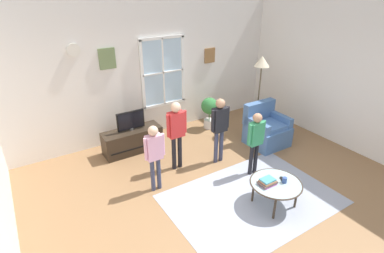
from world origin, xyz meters
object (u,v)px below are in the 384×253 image
(television, at_px, (131,121))
(coffee_table, at_px, (276,184))
(person_pink_shirt, at_px, (154,151))
(person_green_shirt, at_px, (256,137))
(floor_lamp, at_px, (261,69))
(potted_plant_by_window, at_px, (209,109))
(book_stack, at_px, (267,182))
(remote_near_books, at_px, (282,180))
(tv_stand, at_px, (133,140))
(person_black_shirt, at_px, (220,123))
(armchair, at_px, (266,130))
(cup, at_px, (285,180))
(person_red_shirt, at_px, (176,128))

(television, distance_m, coffee_table, 2.98)
(coffee_table, relative_size, person_pink_shirt, 0.67)
(person_green_shirt, distance_m, floor_lamp, 1.91)
(potted_plant_by_window, bearing_deg, book_stack, -107.38)
(person_pink_shirt, bearing_deg, remote_near_books, -41.25)
(tv_stand, xyz_separation_m, person_black_shirt, (1.24, -1.24, 0.57))
(remote_near_books, height_order, person_black_shirt, person_black_shirt)
(television, xyz_separation_m, coffee_table, (1.22, -2.71, -0.30))
(armchair, xyz_separation_m, person_green_shirt, (-0.98, -0.69, 0.41))
(person_pink_shirt, relative_size, potted_plant_by_window, 1.58)
(television, xyz_separation_m, remote_near_books, (1.35, -2.71, -0.27))
(coffee_table, distance_m, cup, 0.14)
(remote_near_books, bearing_deg, person_red_shirt, 117.78)
(person_black_shirt, xyz_separation_m, potted_plant_by_window, (0.70, 1.30, -0.33))
(person_green_shirt, relative_size, floor_lamp, 0.68)
(coffee_table, relative_size, person_black_shirt, 0.62)
(potted_plant_by_window, bearing_deg, coffee_table, -104.51)
(tv_stand, xyz_separation_m, floor_lamp, (2.77, -0.63, 1.21))
(book_stack, relative_size, floor_lamp, 0.16)
(person_green_shirt, relative_size, person_pink_shirt, 1.00)
(tv_stand, height_order, cup, cup)
(coffee_table, xyz_separation_m, person_green_shirt, (0.30, 0.81, 0.36))
(book_stack, distance_m, person_red_shirt, 1.80)
(television, height_order, remote_near_books, television)
(tv_stand, bearing_deg, cup, -64.28)
(television, distance_m, cup, 3.08)
(television, bearing_deg, person_pink_shirt, -96.43)
(tv_stand, xyz_separation_m, coffee_table, (1.22, -2.71, 0.14))
(tv_stand, relative_size, coffee_table, 1.49)
(tv_stand, relative_size, person_pink_shirt, 1.00)
(person_green_shirt, relative_size, potted_plant_by_window, 1.58)
(floor_lamp, bearing_deg, coffee_table, -126.71)
(coffee_table, height_order, person_green_shirt, person_green_shirt)
(book_stack, bearing_deg, person_red_shirt, 110.91)
(television, relative_size, person_red_shirt, 0.42)
(person_red_shirt, relative_size, floor_lamp, 0.75)
(book_stack, height_order, person_green_shirt, person_green_shirt)
(person_green_shirt, relative_size, person_black_shirt, 0.92)
(coffee_table, height_order, book_stack, book_stack)
(person_pink_shirt, bearing_deg, person_green_shirt, -16.67)
(remote_near_books, xyz_separation_m, person_red_shirt, (-0.89, 1.70, 0.40))
(armchair, xyz_separation_m, remote_near_books, (-1.15, -1.51, 0.09))
(book_stack, xyz_separation_m, cup, (0.25, -0.11, 0.00))
(book_stack, xyz_separation_m, person_green_shirt, (0.44, 0.76, 0.29))
(potted_plant_by_window, bearing_deg, cup, -102.02)
(television, distance_m, armchair, 2.80)
(book_stack, distance_m, person_black_shirt, 1.47)
(television, bearing_deg, person_red_shirt, -65.77)
(armchair, height_order, person_red_shirt, person_red_shirt)
(armchair, xyz_separation_m, potted_plant_by_window, (-0.57, 1.27, 0.15))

